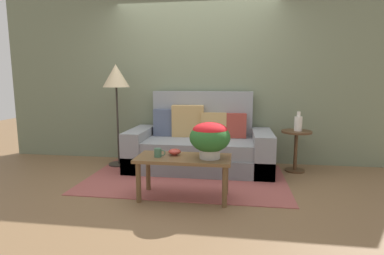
# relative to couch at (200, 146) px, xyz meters

# --- Properties ---
(ground_plane) EXTENTS (14.00, 14.00, 0.00)m
(ground_plane) POSITION_rel_couch_xyz_m (-0.12, -0.71, -0.34)
(ground_plane) COLOR brown
(wall_back) EXTENTS (6.40, 0.12, 2.66)m
(wall_back) POSITION_rel_couch_xyz_m (-0.12, 0.49, 0.99)
(wall_back) COLOR slate
(wall_back) RESTS_ON ground
(area_rug) EXTENTS (2.62, 1.60, 0.01)m
(area_rug) POSITION_rel_couch_xyz_m (-0.12, -0.53, -0.33)
(area_rug) COLOR #994C47
(area_rug) RESTS_ON ground
(couch) EXTENTS (2.08, 0.93, 1.14)m
(couch) POSITION_rel_couch_xyz_m (0.00, 0.00, 0.00)
(couch) COLOR slate
(couch) RESTS_ON ground
(coffee_table) EXTENTS (1.04, 0.48, 0.47)m
(coffee_table) POSITION_rel_couch_xyz_m (-0.03, -1.21, 0.06)
(coffee_table) COLOR brown
(coffee_table) RESTS_ON ground
(side_table) EXTENTS (0.42, 0.42, 0.60)m
(side_table) POSITION_rel_couch_xyz_m (1.39, 0.04, 0.07)
(side_table) COLOR #4C331E
(side_table) RESTS_ON ground
(floor_lamp) EXTENTS (0.40, 0.40, 1.54)m
(floor_lamp) POSITION_rel_couch_xyz_m (-1.26, -0.02, 0.95)
(floor_lamp) COLOR #2D2823
(floor_lamp) RESTS_ON ground
(potted_plant) EXTENTS (0.44, 0.44, 0.39)m
(potted_plant) POSITION_rel_couch_xyz_m (0.26, -1.22, 0.37)
(potted_plant) COLOR #B7B2A8
(potted_plant) RESTS_ON coffee_table
(coffee_mug) EXTENTS (0.13, 0.08, 0.10)m
(coffee_mug) POSITION_rel_couch_xyz_m (-0.31, -1.25, 0.18)
(coffee_mug) COLOR #3D664C
(coffee_mug) RESTS_ON coffee_table
(snack_bowl) EXTENTS (0.14, 0.14, 0.07)m
(snack_bowl) POSITION_rel_couch_xyz_m (-0.15, -1.14, 0.17)
(snack_bowl) COLOR #B2382D
(snack_bowl) RESTS_ON coffee_table
(table_vase) EXTENTS (0.11, 0.11, 0.28)m
(table_vase) POSITION_rel_couch_xyz_m (1.40, 0.03, 0.37)
(table_vase) COLOR silver
(table_vase) RESTS_ON side_table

